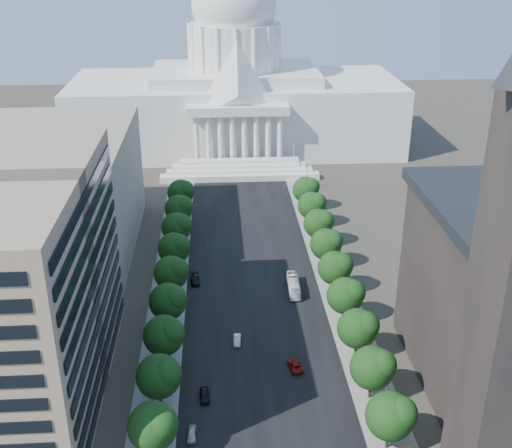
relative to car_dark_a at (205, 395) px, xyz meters
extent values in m
cube|color=black|center=(10.56, 52.57, -0.70)|extent=(30.00, 260.00, 0.01)
cube|color=gray|center=(-8.44, 52.57, -0.70)|extent=(8.00, 260.00, 0.02)
cube|color=gray|center=(29.56, 52.57, -0.70)|extent=(8.00, 260.00, 0.02)
cube|color=white|center=(10.56, 147.57, 11.80)|extent=(120.00, 50.00, 25.00)
cube|color=white|center=(10.56, 147.57, 26.30)|extent=(60.00, 40.00, 4.00)
cube|color=white|center=(10.56, 120.57, 19.80)|extent=(34.00, 8.00, 3.00)
cylinder|color=white|center=(10.56, 147.57, 36.30)|extent=(32.00, 32.00, 16.00)
ellipsoid|color=white|center=(10.56, 147.57, 50.30)|extent=(30.00, 30.00, 27.60)
cube|color=gray|center=(-37.44, 62.57, 14.30)|extent=(38.00, 52.00, 30.00)
sphere|color=black|center=(-7.44, -13.43, 5.47)|extent=(7.60, 7.60, 7.60)
sphere|color=black|center=(-6.11, -14.19, 6.61)|extent=(5.32, 5.32, 5.32)
cylinder|color=#33261C|center=(-7.44, -1.43, 0.77)|extent=(0.56, 0.56, 2.94)
sphere|color=black|center=(-7.44, -1.43, 5.47)|extent=(7.60, 7.60, 7.60)
sphere|color=black|center=(-6.11, -2.19, 6.61)|extent=(5.32, 5.32, 5.32)
cylinder|color=#33261C|center=(-7.44, 10.57, 0.77)|extent=(0.56, 0.56, 2.94)
sphere|color=black|center=(-7.44, 10.57, 5.47)|extent=(7.60, 7.60, 7.60)
sphere|color=black|center=(-6.11, 9.81, 6.61)|extent=(5.32, 5.32, 5.32)
cylinder|color=#33261C|center=(-7.44, 22.57, 0.77)|extent=(0.56, 0.56, 2.94)
sphere|color=black|center=(-7.44, 22.57, 5.47)|extent=(7.60, 7.60, 7.60)
sphere|color=black|center=(-6.11, 21.81, 6.61)|extent=(5.32, 5.32, 5.32)
cylinder|color=#33261C|center=(-7.44, 34.57, 0.77)|extent=(0.56, 0.56, 2.94)
sphere|color=black|center=(-7.44, 34.57, 5.47)|extent=(7.60, 7.60, 7.60)
sphere|color=black|center=(-6.11, 33.81, 6.61)|extent=(5.32, 5.32, 5.32)
cylinder|color=#33261C|center=(-7.44, 46.57, 0.77)|extent=(0.56, 0.56, 2.94)
sphere|color=black|center=(-7.44, 46.57, 5.47)|extent=(7.60, 7.60, 7.60)
sphere|color=black|center=(-6.11, 45.81, 6.61)|extent=(5.32, 5.32, 5.32)
cylinder|color=#33261C|center=(-7.44, 58.57, 0.77)|extent=(0.56, 0.56, 2.94)
sphere|color=black|center=(-7.44, 58.57, 5.47)|extent=(7.60, 7.60, 7.60)
sphere|color=black|center=(-6.11, 57.81, 6.61)|extent=(5.32, 5.32, 5.32)
cylinder|color=#33261C|center=(-7.44, 70.57, 0.77)|extent=(0.56, 0.56, 2.94)
sphere|color=black|center=(-7.44, 70.57, 5.47)|extent=(7.60, 7.60, 7.60)
sphere|color=black|center=(-6.11, 69.81, 6.61)|extent=(5.32, 5.32, 5.32)
cylinder|color=#33261C|center=(-7.44, 82.57, 0.77)|extent=(0.56, 0.56, 2.94)
sphere|color=black|center=(-7.44, 82.57, 5.47)|extent=(7.60, 7.60, 7.60)
sphere|color=black|center=(-6.11, 81.81, 6.61)|extent=(5.32, 5.32, 5.32)
cylinder|color=#33261C|center=(28.56, -13.43, 0.77)|extent=(0.56, 0.56, 2.94)
sphere|color=black|center=(28.56, -13.43, 5.47)|extent=(7.60, 7.60, 7.60)
sphere|color=black|center=(29.89, -14.19, 6.61)|extent=(5.32, 5.32, 5.32)
cylinder|color=#33261C|center=(28.56, -1.43, 0.77)|extent=(0.56, 0.56, 2.94)
sphere|color=black|center=(28.56, -1.43, 5.47)|extent=(7.60, 7.60, 7.60)
sphere|color=black|center=(29.89, -2.19, 6.61)|extent=(5.32, 5.32, 5.32)
cylinder|color=#33261C|center=(28.56, 10.57, 0.77)|extent=(0.56, 0.56, 2.94)
sphere|color=black|center=(28.56, 10.57, 5.47)|extent=(7.60, 7.60, 7.60)
sphere|color=black|center=(29.89, 9.81, 6.61)|extent=(5.32, 5.32, 5.32)
cylinder|color=#33261C|center=(28.56, 22.57, 0.77)|extent=(0.56, 0.56, 2.94)
sphere|color=black|center=(28.56, 22.57, 5.47)|extent=(7.60, 7.60, 7.60)
sphere|color=black|center=(29.89, 21.81, 6.61)|extent=(5.32, 5.32, 5.32)
cylinder|color=#33261C|center=(28.56, 34.57, 0.77)|extent=(0.56, 0.56, 2.94)
sphere|color=black|center=(28.56, 34.57, 5.47)|extent=(7.60, 7.60, 7.60)
sphere|color=black|center=(29.89, 33.81, 6.61)|extent=(5.32, 5.32, 5.32)
cylinder|color=#33261C|center=(28.56, 46.57, 0.77)|extent=(0.56, 0.56, 2.94)
sphere|color=black|center=(28.56, 46.57, 5.47)|extent=(7.60, 7.60, 7.60)
sphere|color=black|center=(29.89, 45.81, 6.61)|extent=(5.32, 5.32, 5.32)
cylinder|color=#33261C|center=(28.56, 58.57, 0.77)|extent=(0.56, 0.56, 2.94)
sphere|color=black|center=(28.56, 58.57, 5.47)|extent=(7.60, 7.60, 7.60)
sphere|color=black|center=(29.89, 57.81, 6.61)|extent=(5.32, 5.32, 5.32)
cylinder|color=#33261C|center=(28.56, 70.57, 0.77)|extent=(0.56, 0.56, 2.94)
sphere|color=black|center=(28.56, 70.57, 5.47)|extent=(7.60, 7.60, 7.60)
sphere|color=black|center=(29.89, 69.81, 6.61)|extent=(5.32, 5.32, 5.32)
cylinder|color=#33261C|center=(28.56, 82.57, 0.77)|extent=(0.56, 0.56, 2.94)
sphere|color=black|center=(28.56, 82.57, 5.47)|extent=(7.60, 7.60, 7.60)
sphere|color=black|center=(29.89, 81.81, 6.61)|extent=(5.32, 5.32, 5.32)
cylinder|color=gray|center=(31.06, -2.43, 3.80)|extent=(0.18, 0.18, 9.00)
cylinder|color=gray|center=(29.86, -2.43, 8.10)|extent=(2.40, 0.14, 0.14)
sphere|color=gray|center=(28.76, -2.43, 8.00)|extent=(0.44, 0.44, 0.44)
cylinder|color=gray|center=(31.06, 22.57, 3.80)|extent=(0.18, 0.18, 9.00)
cylinder|color=gray|center=(29.86, 22.57, 8.10)|extent=(2.40, 0.14, 0.14)
sphere|color=gray|center=(28.76, 22.57, 8.00)|extent=(0.44, 0.44, 0.44)
cylinder|color=gray|center=(31.06, 47.57, 3.80)|extent=(0.18, 0.18, 9.00)
cylinder|color=gray|center=(29.86, 47.57, 8.10)|extent=(2.40, 0.14, 0.14)
sphere|color=gray|center=(28.76, 47.57, 8.00)|extent=(0.44, 0.44, 0.44)
cylinder|color=gray|center=(31.06, 72.57, 3.80)|extent=(0.18, 0.18, 9.00)
cylinder|color=gray|center=(29.86, 72.57, 8.10)|extent=(2.40, 0.14, 0.14)
sphere|color=gray|center=(28.76, 72.57, 8.00)|extent=(0.44, 0.44, 0.44)
cylinder|color=gray|center=(31.06, 97.57, 3.80)|extent=(0.18, 0.18, 9.00)
cylinder|color=gray|center=(29.86, 97.57, 8.10)|extent=(2.40, 0.14, 0.14)
sphere|color=gray|center=(28.76, 97.57, 8.00)|extent=(0.44, 0.44, 0.44)
imported|color=black|center=(0.00, 0.00, 0.00)|extent=(1.98, 4.21, 1.39)
imported|color=#B3B4BB|center=(6.24, 16.27, -0.06)|extent=(1.59, 3.96, 1.28)
imported|color=maroon|center=(16.64, 7.43, -0.04)|extent=(2.81, 4.97, 1.31)
imported|color=black|center=(-2.56, 41.01, 0.04)|extent=(2.33, 5.15, 1.46)
imported|color=#A2A5AA|center=(-1.94, -9.30, -0.06)|extent=(1.59, 3.76, 1.27)
imported|color=white|center=(19.63, 35.68, 0.73)|extent=(2.75, 10.29, 2.84)
camera|label=1|loc=(3.22, -89.17, 72.38)|focal=45.00mm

